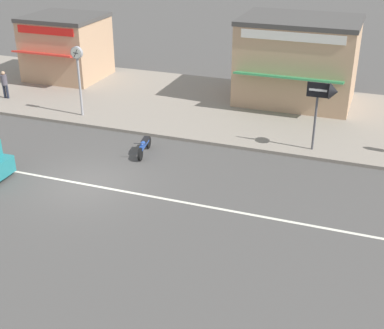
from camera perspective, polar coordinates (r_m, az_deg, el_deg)
The scene contains 9 objects.
ground_plane at distance 21.80m, azimuth -11.21°, elevation -2.11°, with size 160.00×160.00×0.00m, color #4C4947.
lane_centre_stripe at distance 21.80m, azimuth -11.21°, elevation -2.10°, with size 50.40×0.14×0.01m, color silver.
kerb_strip at distance 30.37m, azimuth -1.25°, elevation 6.68°, with size 68.00×10.00×0.15m, color gray.
motorcycle_0 at distance 23.92m, azimuth -5.12°, elevation 2.04°, with size 0.59×1.91×0.80m.
street_clock at distance 27.96m, azimuth -12.07°, elevation 10.30°, with size 0.62×0.22×3.62m.
arrow_signboard at distance 23.72m, azimuth 14.45°, elevation 7.23°, with size 1.32×0.71×3.15m.
pedestrian_mid_kerb at distance 32.32m, azimuth -19.38°, elevation 8.24°, with size 0.34×0.34×1.57m.
shopfront_corner_warung at distance 35.21m, azimuth -13.24°, elevation 12.14°, with size 4.55×4.90×3.89m.
shopfront_mid_block at distance 30.39m, azimuth 11.19°, elevation 10.89°, with size 6.31×5.48×4.58m.
Camera 1 is at (10.46, -16.29, 10.03)m, focal length 50.00 mm.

